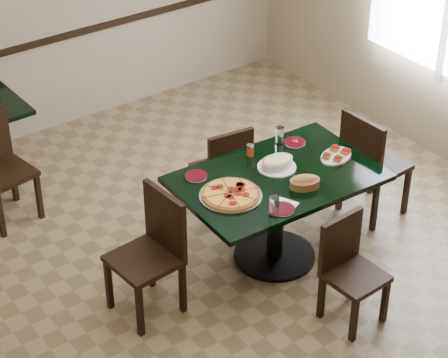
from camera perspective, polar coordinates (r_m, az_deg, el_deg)
floor at (r=6.71m, az=0.49°, el=-5.73°), size 5.50×5.50×0.00m
room_shell at (r=7.84m, az=-0.92°, el=10.31°), size 5.50×5.50×5.50m
main_table at (r=6.48m, az=3.46°, el=-1.15°), size 1.51×1.00×0.75m
chair_far at (r=6.99m, az=0.05°, el=0.72°), size 0.44×0.44×0.84m
chair_near at (r=6.09m, az=8.14°, el=-5.57°), size 0.39×0.39×0.80m
chair_right at (r=7.06m, az=9.47°, el=1.21°), size 0.47×0.47×0.95m
chair_left at (r=6.08m, az=-4.63°, el=-4.42°), size 0.47×0.47×0.93m
pepperoni_pizza at (r=6.14m, az=0.44°, el=-1.00°), size 0.45×0.45×0.04m
lasagna_casserole at (r=6.45m, az=3.48°, el=1.08°), size 0.29×0.29×0.09m
bread_basket at (r=6.25m, az=5.29°, el=-0.20°), size 0.26×0.22×0.09m
bruschetta_platter at (r=6.63m, az=7.34°, el=1.61°), size 0.35×0.29×0.05m
side_plate_near at (r=6.02m, az=3.84°, el=-1.96°), size 0.17×0.17×0.02m
side_plate_far_r at (r=6.78m, az=4.64°, el=2.42°), size 0.17×0.17×0.03m
side_plate_far_l at (r=6.36m, az=-1.84°, el=0.20°), size 0.17×0.17×0.02m
napkin_setting at (r=6.07m, az=3.97°, el=-1.72°), size 0.21×0.21×0.01m
water_glass_a at (r=6.73m, az=3.64°, el=2.84°), size 0.07×0.07×0.14m
water_glass_b at (r=5.92m, az=3.29°, el=-1.82°), size 0.07×0.07×0.15m
pepper_shaker at (r=6.59m, az=1.71°, el=1.90°), size 0.05×0.05×0.09m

